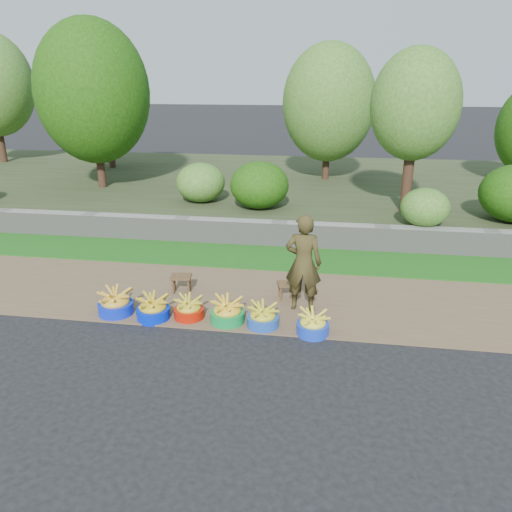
% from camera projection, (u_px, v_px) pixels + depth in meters
% --- Properties ---
extents(ground_plane, '(120.00, 120.00, 0.00)m').
position_uv_depth(ground_plane, '(248.00, 334.00, 7.36)').
color(ground_plane, black).
rests_on(ground_plane, ground).
extents(dirt_shoulder, '(80.00, 2.50, 0.02)m').
position_uv_depth(dirt_shoulder, '(260.00, 298.00, 8.52)').
color(dirt_shoulder, brown).
rests_on(dirt_shoulder, ground).
extents(grass_verge, '(80.00, 1.50, 0.04)m').
position_uv_depth(grass_verge, '(274.00, 258.00, 10.37)').
color(grass_verge, '#1D5D16').
rests_on(grass_verge, ground).
extents(retaining_wall, '(80.00, 0.35, 0.55)m').
position_uv_depth(retaining_wall, '(279.00, 234.00, 11.07)').
color(retaining_wall, gray).
rests_on(retaining_wall, ground).
extents(earth_bank, '(80.00, 10.00, 0.50)m').
position_uv_depth(earth_bank, '(296.00, 188.00, 15.63)').
color(earth_bank, '#343E22').
rests_on(earth_bank, ground).
extents(vegetation, '(34.43, 8.43, 4.62)m').
position_uv_depth(vegetation, '(203.00, 103.00, 14.83)').
color(vegetation, '#342115').
rests_on(vegetation, earth_bank).
extents(basin_a, '(0.56, 0.56, 0.41)m').
position_uv_depth(basin_a, '(116.00, 304.00, 7.90)').
color(basin_a, '#0B25CF').
rests_on(basin_a, ground).
extents(basin_b, '(0.52, 0.52, 0.39)m').
position_uv_depth(basin_b, '(153.00, 309.00, 7.75)').
color(basin_b, '#0020D7').
rests_on(basin_b, ground).
extents(basin_c, '(0.47, 0.47, 0.35)m').
position_uv_depth(basin_c, '(189.00, 309.00, 7.77)').
color(basin_c, '#AF1606').
rests_on(basin_c, ground).
extents(basin_d, '(0.53, 0.53, 0.40)m').
position_uv_depth(basin_d, '(227.00, 312.00, 7.63)').
color(basin_d, '#10843A').
rests_on(basin_d, ground).
extents(basin_e, '(0.49, 0.49, 0.36)m').
position_uv_depth(basin_e, '(263.00, 317.00, 7.50)').
color(basin_e, '#1C48AD').
rests_on(basin_e, ground).
extents(basin_f, '(0.48, 0.48, 0.36)m').
position_uv_depth(basin_f, '(313.00, 324.00, 7.29)').
color(basin_f, '#1639C5').
rests_on(basin_f, ground).
extents(stool_left, '(0.39, 0.32, 0.31)m').
position_uv_depth(stool_left, '(181.00, 279.00, 8.65)').
color(stool_left, '#4F3820').
rests_on(stool_left, dirt_shoulder).
extents(stool_right, '(0.39, 0.33, 0.29)m').
position_uv_depth(stool_right, '(288.00, 286.00, 8.39)').
color(stool_right, '#4F3820').
rests_on(stool_right, dirt_shoulder).
extents(vendor_woman, '(0.60, 0.42, 1.59)m').
position_uv_depth(vendor_woman, '(303.00, 263.00, 7.83)').
color(vendor_woman, black).
rests_on(vendor_woman, dirt_shoulder).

